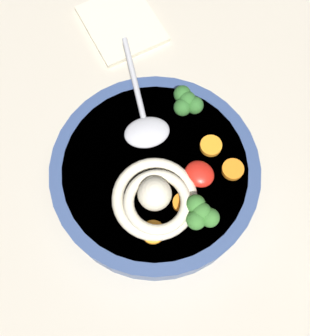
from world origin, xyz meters
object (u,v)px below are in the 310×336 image
(soup_spoon, at_px, (145,123))
(folded_napkin, at_px, (122,24))
(soup_bowl, at_px, (155,174))
(noodle_pile, at_px, (155,198))

(soup_spoon, relative_size, folded_napkin, 1.17)
(soup_bowl, distance_m, soup_spoon, 0.07)
(noodle_pile, xyz_separation_m, folded_napkin, (-0.22, 0.23, -0.06))
(soup_spoon, height_order, folded_napkin, soup_spoon)
(folded_napkin, bearing_deg, soup_bowl, -44.38)
(soup_bowl, xyz_separation_m, soup_spoon, (-0.05, 0.04, 0.03))
(noodle_pile, height_order, soup_spoon, noodle_pile)
(noodle_pile, bearing_deg, soup_bowl, 124.75)
(soup_bowl, xyz_separation_m, noodle_pile, (0.03, -0.04, 0.04))
(noodle_pile, xyz_separation_m, soup_spoon, (-0.07, 0.08, -0.01))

